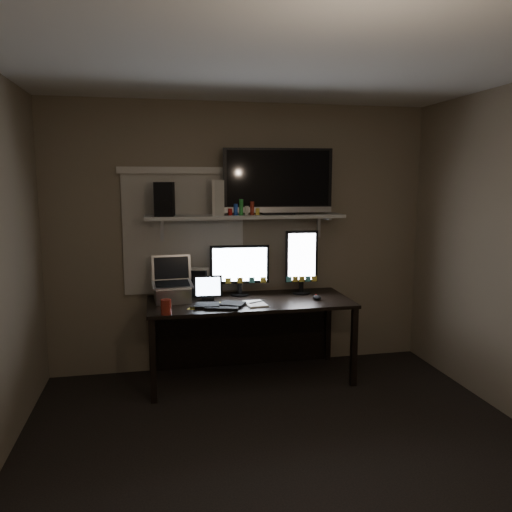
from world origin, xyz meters
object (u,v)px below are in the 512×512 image
object	(u,v)px
keyboard	(220,305)
monitor_portrait	(301,262)
speaker	(165,199)
tablet	(208,288)
tv	(278,182)
game_console	(218,198)
laptop	(172,280)
desk	(247,316)
cup	(166,307)
mouse	(317,297)
monitor_landscape	(240,270)

from	to	relation	value
keyboard	monitor_portrait	bearing A→B (deg)	39.77
speaker	keyboard	bearing A→B (deg)	-30.55
tablet	tv	distance (m)	1.15
tv	game_console	world-z (taller)	tv
laptop	tv	world-z (taller)	tv
keyboard	laptop	bearing A→B (deg)	164.75
desk	cup	size ratio (longest dim) A/B	14.75
game_console	keyboard	bearing A→B (deg)	-84.99
tablet	game_console	world-z (taller)	game_console
mouse	laptop	size ratio (longest dim) A/B	0.28
cup	tv	distance (m)	1.53
game_console	speaker	size ratio (longest dim) A/B	1.06
mouse	tablet	world-z (taller)	tablet
mouse	tv	bearing A→B (deg)	136.16
monitor_landscape	desk	bearing A→B (deg)	-56.89
game_console	tablet	bearing A→B (deg)	-118.47
tv	game_console	distance (m)	0.57
cup	desk	bearing A→B (deg)	31.20
monitor_portrait	speaker	world-z (taller)	speaker
keyboard	game_console	bearing A→B (deg)	101.43
keyboard	tablet	bearing A→B (deg)	124.00
monitor_landscape	tv	distance (m)	0.88
monitor_landscape	monitor_portrait	bearing A→B (deg)	-1.09
desk	tv	world-z (taller)	tv
tablet	monitor_portrait	bearing A→B (deg)	8.48
monitor_portrait	keyboard	bearing A→B (deg)	-153.70
tablet	cup	world-z (taller)	tablet
cup	laptop	bearing A→B (deg)	80.82
monitor_landscape	tv	world-z (taller)	tv
cup	tv	size ratio (longest dim) A/B	0.12
monitor_landscape	keyboard	distance (m)	0.50
mouse	speaker	world-z (taller)	speaker
monitor_landscape	tablet	xyz separation A→B (m)	(-0.31, -0.13, -0.13)
desk	monitor_landscape	bearing A→B (deg)	119.99
monitor_landscape	keyboard	world-z (taller)	monitor_landscape
tv	cup	bearing A→B (deg)	-149.43
laptop	speaker	bearing A→B (deg)	111.19
speaker	monitor_portrait	bearing A→B (deg)	7.67
monitor_portrait	tablet	size ratio (longest dim) A/B	2.37
tablet	laptop	distance (m)	0.32
mouse	speaker	distance (m)	1.61
mouse	speaker	bearing A→B (deg)	167.93
monitor_portrait	game_console	distance (m)	0.98
desk	laptop	distance (m)	0.77
laptop	cup	distance (m)	0.44
keyboard	monitor_landscape	bearing A→B (deg)	75.45
game_console	speaker	distance (m)	0.47
desk	tv	xyz separation A→B (m)	(0.30, 0.07, 1.23)
mouse	game_console	bearing A→B (deg)	158.98
cup	tablet	bearing A→B (deg)	47.64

